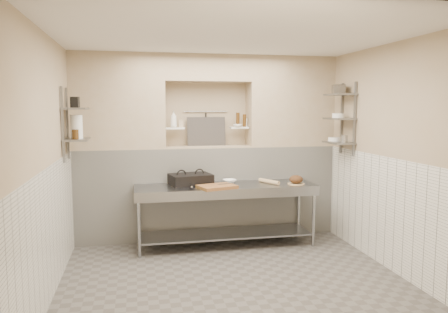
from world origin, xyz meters
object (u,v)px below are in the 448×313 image
object	(u,v)px
bread_loaf	(296,179)
cutting_board	(217,187)
panini_press	(191,179)
jug_left	(77,127)
mixing_bowl	(230,181)
bottle_soap	(174,119)
bowl_alcove	(238,126)
prep_table	(226,203)
rolling_pin	(269,182)

from	to	relation	value
bread_loaf	cutting_board	bearing A→B (deg)	-176.11
bread_loaf	panini_press	bearing A→B (deg)	170.10
jug_left	bread_loaf	bearing A→B (deg)	-0.75
bread_loaf	mixing_bowl	bearing A→B (deg)	159.50
cutting_board	bottle_soap	distance (m)	1.29
panini_press	bowl_alcove	distance (m)	1.16
mixing_bowl	cutting_board	bearing A→B (deg)	-122.53
prep_table	jug_left	distance (m)	2.31
mixing_bowl	bowl_alcove	bearing A→B (deg)	57.56
cutting_board	jug_left	distance (m)	2.03
panini_press	bowl_alcove	xyz separation A→B (m)	(0.79, 0.38, 0.76)
rolling_pin	prep_table	bearing A→B (deg)	-179.32
rolling_pin	jug_left	size ratio (longest dim) A/B	1.29
mixing_bowl	bowl_alcove	size ratio (longest dim) A/B	1.40
panini_press	jug_left	world-z (taller)	jug_left
rolling_pin	bread_loaf	distance (m)	0.39
prep_table	bowl_alcove	world-z (taller)	bowl_alcove
bottle_soap	bread_loaf	bearing A→B (deg)	-21.00
prep_table	cutting_board	size ratio (longest dim) A/B	5.24
cutting_board	mixing_bowl	xyz separation A→B (m)	(0.27, 0.42, 0.00)
mixing_bowl	rolling_pin	size ratio (longest dim) A/B	0.49
cutting_board	jug_left	xyz separation A→B (m)	(-1.84, 0.12, 0.84)
mixing_bowl	bread_loaf	bearing A→B (deg)	-20.50
bread_loaf	bowl_alcove	world-z (taller)	bowl_alcove
mixing_bowl	jug_left	size ratio (longest dim) A/B	0.64
panini_press	bread_loaf	size ratio (longest dim) A/B	3.25
cutting_board	bread_loaf	size ratio (longest dim) A/B	2.49
rolling_pin	cutting_board	bearing A→B (deg)	-164.94
mixing_bowl	rolling_pin	xyz separation A→B (m)	(0.55, -0.20, 0.01)
prep_table	rolling_pin	size ratio (longest dim) A/B	6.61
cutting_board	rolling_pin	distance (m)	0.85
prep_table	jug_left	world-z (taller)	jug_left
jug_left	cutting_board	bearing A→B (deg)	-3.73
panini_press	mixing_bowl	distance (m)	0.60
bread_loaf	bottle_soap	world-z (taller)	bottle_soap
rolling_pin	bowl_alcove	distance (m)	1.02
prep_table	panini_press	size ratio (longest dim) A/B	4.02
prep_table	bottle_soap	xyz separation A→B (m)	(-0.69, 0.52, 1.20)
mixing_bowl	bottle_soap	world-z (taller)	bottle_soap
mixing_bowl	bottle_soap	xyz separation A→B (m)	(-0.79, 0.31, 0.92)
jug_left	rolling_pin	bearing A→B (deg)	2.17
bottle_soap	bowl_alcove	bearing A→B (deg)	-0.64
panini_press	rolling_pin	bearing A→B (deg)	-17.32
bread_loaf	bowl_alcove	size ratio (longest dim) A/B	1.43
mixing_bowl	jug_left	bearing A→B (deg)	-171.83
prep_table	bottle_soap	bearing A→B (deg)	142.96
cutting_board	bread_loaf	bearing A→B (deg)	3.89
prep_table	panini_press	xyz separation A→B (m)	(-0.49, 0.13, 0.34)
mixing_bowl	jug_left	world-z (taller)	jug_left
panini_press	mixing_bowl	size ratio (longest dim) A/B	3.33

